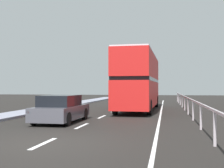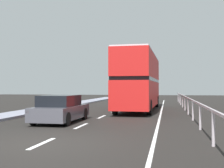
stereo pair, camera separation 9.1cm
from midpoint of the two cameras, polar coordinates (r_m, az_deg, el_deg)
ground_plane at (r=9.85m, az=-12.62°, el=-11.29°), size 75.41×120.00×0.10m
lane_paint_markings at (r=17.77m, az=5.21°, el=-6.38°), size 3.59×46.00×0.01m
bridge_side_railing at (r=17.97m, az=15.22°, el=-3.45°), size 0.10×42.00×1.11m
double_decker_bus_red at (r=22.72m, az=5.47°, el=0.72°), size 2.72×11.15×4.34m
hatchback_car_near at (r=15.09m, az=-9.85°, el=-4.87°), size 1.85×4.22×1.38m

